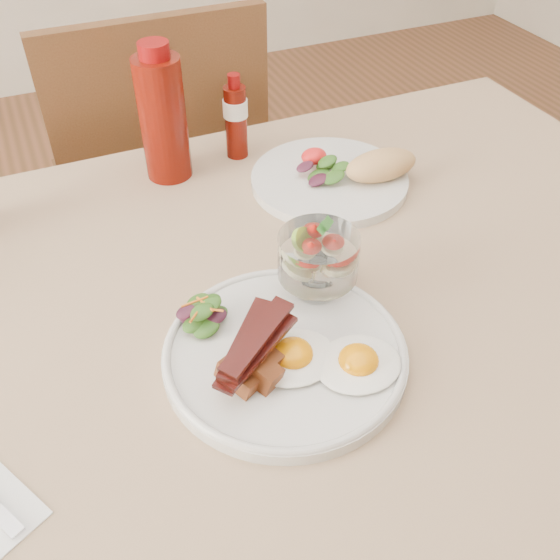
{
  "coord_description": "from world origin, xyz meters",
  "views": [
    {
      "loc": [
        -0.23,
        -0.53,
        1.3
      ],
      "look_at": [
        -0.01,
        -0.04,
        0.82
      ],
      "focal_mm": 40.0,
      "sensor_mm": 36.0,
      "label": 1
    }
  ],
  "objects_px": {
    "chair_far": "(161,185)",
    "hot_sauce_bottle": "(236,118)",
    "table": "(278,344)",
    "second_plate": "(341,175)",
    "ketchup_bottle": "(163,117)",
    "fruit_cup": "(318,257)",
    "main_plate": "(285,354)"
  },
  "relations": [
    {
      "from": "chair_far",
      "to": "hot_sauce_bottle",
      "type": "xyz_separation_m",
      "value": [
        0.08,
        -0.31,
        0.3
      ]
    },
    {
      "from": "table",
      "to": "second_plate",
      "type": "relative_size",
      "value": 5.2
    },
    {
      "from": "table",
      "to": "chair_far",
      "type": "relative_size",
      "value": 1.43
    },
    {
      "from": "second_plate",
      "to": "ketchup_bottle",
      "type": "xyz_separation_m",
      "value": [
        -0.24,
        0.14,
        0.08
      ]
    },
    {
      "from": "chair_far",
      "to": "second_plate",
      "type": "height_order",
      "value": "chair_far"
    },
    {
      "from": "chair_far",
      "to": "ketchup_bottle",
      "type": "distance_m",
      "value": 0.46
    },
    {
      "from": "chair_far",
      "to": "fruit_cup",
      "type": "bearing_deg",
      "value": -86.5
    },
    {
      "from": "fruit_cup",
      "to": "ketchup_bottle",
      "type": "relative_size",
      "value": 0.46
    },
    {
      "from": "second_plate",
      "to": "hot_sauce_bottle",
      "type": "relative_size",
      "value": 1.8
    },
    {
      "from": "table",
      "to": "main_plate",
      "type": "xyz_separation_m",
      "value": [
        -0.03,
        -0.1,
        0.1
      ]
    },
    {
      "from": "table",
      "to": "second_plate",
      "type": "xyz_separation_m",
      "value": [
        0.2,
        0.2,
        0.11
      ]
    },
    {
      "from": "fruit_cup",
      "to": "second_plate",
      "type": "relative_size",
      "value": 0.39
    },
    {
      "from": "chair_far",
      "to": "hot_sauce_bottle",
      "type": "bearing_deg",
      "value": -76.04
    },
    {
      "from": "main_plate",
      "to": "chair_far",
      "type": "bearing_deg",
      "value": 87.41
    },
    {
      "from": "table",
      "to": "second_plate",
      "type": "bearing_deg",
      "value": 45.72
    },
    {
      "from": "main_plate",
      "to": "fruit_cup",
      "type": "bearing_deg",
      "value": 44.56
    },
    {
      "from": "table",
      "to": "ketchup_bottle",
      "type": "distance_m",
      "value": 0.39
    },
    {
      "from": "fruit_cup",
      "to": "second_plate",
      "type": "height_order",
      "value": "fruit_cup"
    },
    {
      "from": "second_plate",
      "to": "fruit_cup",
      "type": "bearing_deg",
      "value": -124.45
    },
    {
      "from": "fruit_cup",
      "to": "hot_sauce_bottle",
      "type": "relative_size",
      "value": 0.7
    },
    {
      "from": "second_plate",
      "to": "chair_far",
      "type": "bearing_deg",
      "value": 112.98
    },
    {
      "from": "table",
      "to": "ketchup_bottle",
      "type": "xyz_separation_m",
      "value": [
        -0.04,
        0.34,
        0.19
      ]
    },
    {
      "from": "chair_far",
      "to": "main_plate",
      "type": "bearing_deg",
      "value": -92.59
    },
    {
      "from": "chair_far",
      "to": "second_plate",
      "type": "relative_size",
      "value": 3.63
    },
    {
      "from": "chair_far",
      "to": "fruit_cup",
      "type": "relative_size",
      "value": 9.36
    },
    {
      "from": "fruit_cup",
      "to": "second_plate",
      "type": "xyz_separation_m",
      "value": [
        0.15,
        0.22,
        -0.05
      ]
    },
    {
      "from": "main_plate",
      "to": "fruit_cup",
      "type": "height_order",
      "value": "fruit_cup"
    },
    {
      "from": "table",
      "to": "fruit_cup",
      "type": "distance_m",
      "value": 0.17
    },
    {
      "from": "table",
      "to": "second_plate",
      "type": "height_order",
      "value": "second_plate"
    },
    {
      "from": "main_plate",
      "to": "fruit_cup",
      "type": "distance_m",
      "value": 0.12
    },
    {
      "from": "second_plate",
      "to": "hot_sauce_bottle",
      "type": "distance_m",
      "value": 0.2
    },
    {
      "from": "second_plate",
      "to": "main_plate",
      "type": "bearing_deg",
      "value": -127.55
    }
  ]
}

